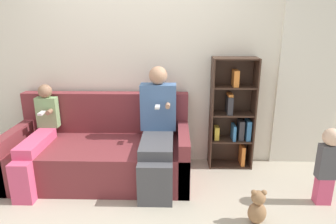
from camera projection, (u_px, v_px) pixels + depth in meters
The scene contains 9 objects.
ground_plane at pixel (129, 203), 3.03m from camera, with size 14.00×14.00×0.00m, color #B2A893.
back_wall at pixel (138, 63), 3.67m from camera, with size 10.00×0.06×2.55m.
curtain_panel at pixel (308, 83), 3.64m from camera, with size 0.75×0.04×2.09m.
couch at pixel (102, 153), 3.50m from camera, with size 2.03×0.93×0.93m.
adult_seated at pixel (157, 127), 3.30m from camera, with size 0.41×0.89×1.29m.
child_seated at pixel (37, 139), 3.30m from camera, with size 0.24×0.91×1.06m.
toddler_standing at pixel (328, 163), 2.92m from camera, with size 0.19×0.17×0.80m.
bookshelf at pixel (233, 116), 3.69m from camera, with size 0.53×0.27×1.37m.
teddy_bear at pixel (257, 208), 2.70m from camera, with size 0.17×0.14×0.34m.
Camera 1 is at (0.46, -2.62, 1.77)m, focal length 32.00 mm.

